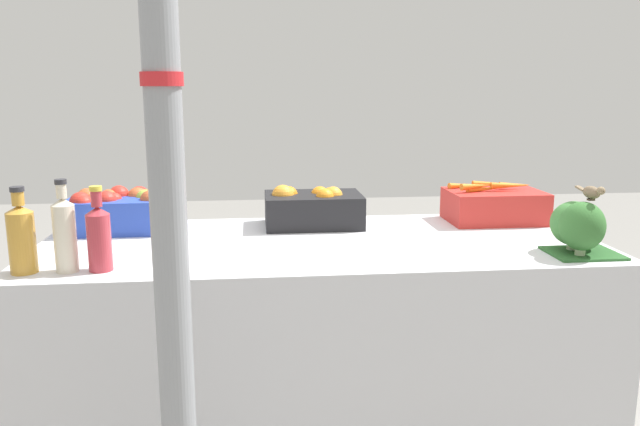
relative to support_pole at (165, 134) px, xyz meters
The scene contains 10 objects.
market_table 1.17m from the support_pole, 60.32° to the left, with size 1.95×0.82×0.75m, color silver.
support_pole is the anchor object (origin of this frame).
apple_crate 1.09m from the support_pole, 107.76° to the left, with size 0.37×0.25×0.16m.
orange_crate 1.12m from the support_pole, 67.12° to the left, with size 0.37×0.25×0.16m.
carrot_crate 1.55m from the support_pole, 40.50° to the left, with size 0.37×0.25×0.16m.
broccoli_pile 1.36m from the support_pole, 21.13° to the left, with size 0.22×0.22×0.18m.
juice_bottle_amber 0.73m from the support_pole, 137.32° to the left, with size 0.08×0.08×0.25m.
juice_bottle_cloudy 0.65m from the support_pole, 129.05° to the left, with size 0.06×0.06×0.27m.
juice_bottle_ruby 0.61m from the support_pole, 120.78° to the left, with size 0.07×0.07×0.25m.
sparrow_bird 1.35m from the support_pole, 19.64° to the left, with size 0.05×0.14×0.05m.
Camera 1 is at (-0.23, -2.12, 1.29)m, focal length 35.00 mm.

